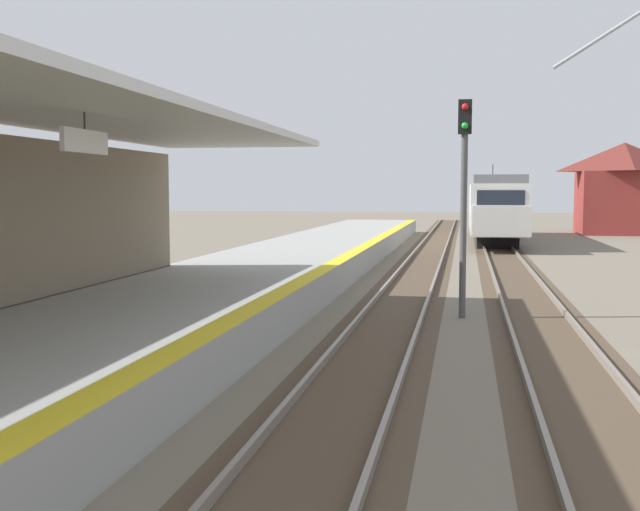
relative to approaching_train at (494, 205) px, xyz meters
name	(u,v)px	position (x,y,z in m)	size (l,w,h in m)	color
station_platform	(205,300)	(-7.80, -30.58, -1.73)	(5.00, 80.00, 0.91)	#999993
track_pair_nearest_platform	(403,299)	(-3.40, -26.58, -2.13)	(2.34, 120.00, 0.16)	#4C3D2D
track_pair_middle	(528,302)	(0.00, -26.58, -2.13)	(2.34, 120.00, 0.16)	#4C3D2D
approaching_train	(494,205)	(0.00, 0.00, 0.00)	(2.93, 19.60, 4.76)	silver
rail_signal_post	(464,185)	(-1.76, -29.30, 1.02)	(0.32, 0.34, 5.20)	#4C4C4C
distant_trackside_house	(624,187)	(9.14, 9.36, 1.16)	(6.60, 5.28, 6.40)	maroon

